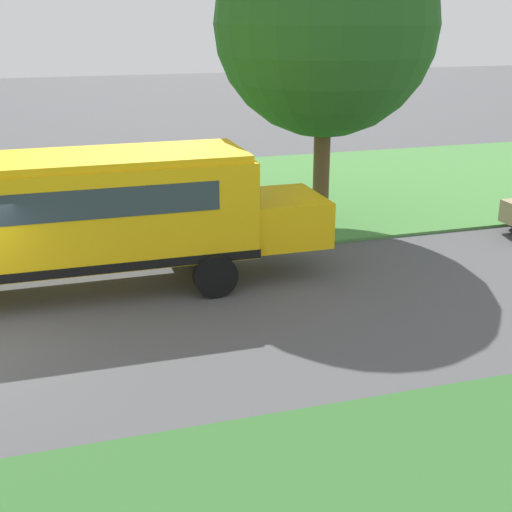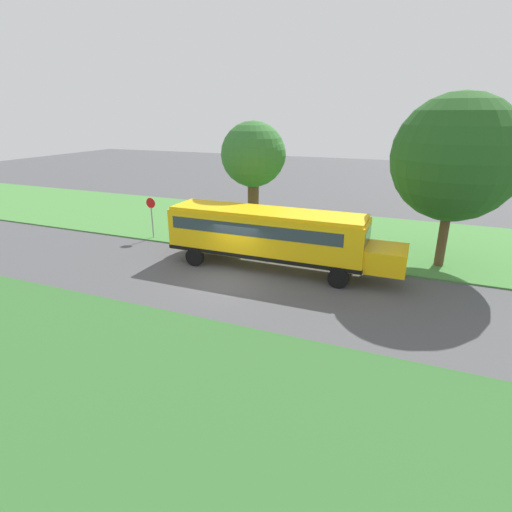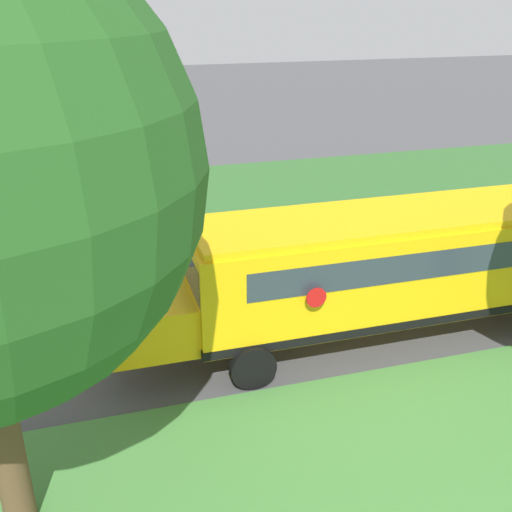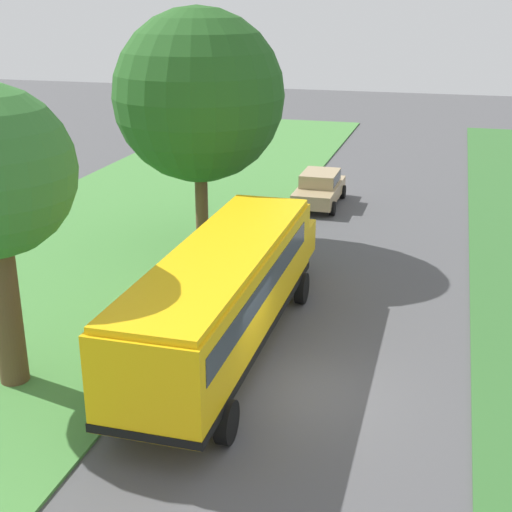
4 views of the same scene
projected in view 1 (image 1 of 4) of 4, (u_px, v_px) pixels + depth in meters
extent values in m
cube|color=yellow|center=(14.00, 216.00, 15.55)|extent=(2.50, 10.50, 2.20)
cube|color=yellow|center=(282.00, 218.00, 17.45)|extent=(2.20, 1.90, 1.10)
cube|color=yellow|center=(8.00, 163.00, 15.16)|extent=(2.35, 10.29, 0.16)
cube|color=black|center=(19.00, 259.00, 15.87)|extent=(2.54, 10.54, 0.20)
cube|color=#2D3842|center=(242.00, 180.00, 16.84)|extent=(2.25, 0.12, 0.80)
cylinder|color=red|center=(136.00, 186.00, 17.59)|extent=(0.03, 0.44, 0.44)
cylinder|color=black|center=(192.00, 243.00, 18.30)|extent=(0.30, 1.00, 1.00)
cylinder|color=black|center=(215.00, 276.00, 16.05)|extent=(0.30, 1.00, 1.00)
cylinder|color=brown|center=(321.00, 167.00, 21.39)|extent=(0.49, 0.49, 3.42)
sphere|color=#23561E|center=(326.00, 24.00, 20.05)|extent=(6.35, 6.35, 6.35)
sphere|color=#23561E|center=(321.00, 20.00, 19.45)|extent=(4.57, 4.57, 4.57)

